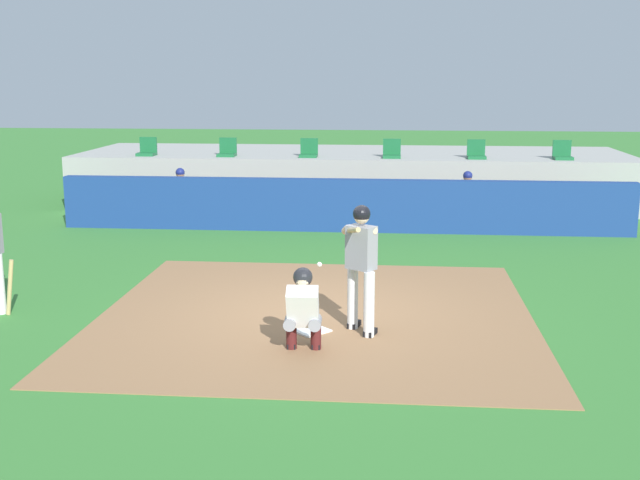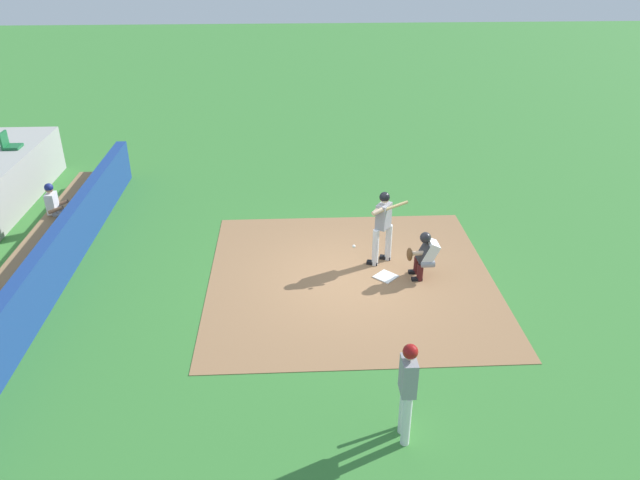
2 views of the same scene
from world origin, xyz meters
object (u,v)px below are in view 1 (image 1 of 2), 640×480
dugout_player_1 (467,198)px  stadium_seat_0 (147,150)px  dugout_player_0 (180,194)px  stadium_seat_2 (309,152)px  catcher_crouched (302,307)px  stadium_seat_4 (476,153)px  home_plate (310,330)px  stadium_seat_5 (562,154)px  stadium_seat_3 (392,152)px  batter_at_plate (361,260)px  stadium_seat_1 (227,151)px

dugout_player_1 → stadium_seat_0: size_ratio=2.71×
dugout_player_0 → stadium_seat_2: size_ratio=2.71×
dugout_player_1 → stadium_seat_2: 4.53m
dugout_player_1 → stadium_seat_2: size_ratio=2.71×
catcher_crouched → dugout_player_1: size_ratio=1.49×
dugout_player_0 → stadium_seat_4: 7.60m
stadium_seat_0 → home_plate: bearing=-62.0°
catcher_crouched → dugout_player_1: dugout_player_1 is taller
catcher_crouched → stadium_seat_5: size_ratio=4.03×
stadium_seat_0 → stadium_seat_3: (6.50, 0.00, 0.00)m
batter_at_plate → stadium_seat_0: (-6.11, 10.16, 0.50)m
dugout_player_0 → stadium_seat_0: stadium_seat_0 is taller
dugout_player_0 → stadium_seat_1: size_ratio=2.71×
catcher_crouched → stadium_seat_4: size_ratio=4.03×
home_plate → dugout_player_1: size_ratio=0.34×
stadium_seat_4 → stadium_seat_5: (2.17, 0.00, 0.00)m
dugout_player_0 → stadium_seat_3: bearing=21.7°
stadium_seat_3 → stadium_seat_5: 4.33m
dugout_player_1 → stadium_seat_5: stadium_seat_5 is taller
batter_at_plate → stadium_seat_2: bearing=99.9°
stadium_seat_2 → home_plate: bearing=-83.9°
catcher_crouched → stadium_seat_0: stadium_seat_0 is taller
stadium_seat_0 → dugout_player_1: bearing=-13.8°
stadium_seat_5 → stadium_seat_1: bearing=180.0°
stadium_seat_0 → stadium_seat_5: same height
catcher_crouched → stadium_seat_4: bearing=73.5°
stadium_seat_0 → stadium_seat_2: size_ratio=1.00×
catcher_crouched → stadium_seat_1: stadium_seat_1 is taller
stadium_seat_0 → stadium_seat_4: same height
stadium_seat_2 → stadium_seat_1: bearing=180.0°
dugout_player_1 → stadium_seat_2: (-3.96, 2.03, 0.86)m
dugout_player_1 → stadium_seat_4: (0.38, 2.03, 0.86)m
stadium_seat_4 → catcher_crouched: bearing=-106.5°
catcher_crouched → dugout_player_0: (-4.01, 8.96, 0.07)m
stadium_seat_1 → stadium_seat_4: (6.50, 0.00, 0.00)m
home_plate → stadium_seat_3: 10.35m
stadium_seat_1 → stadium_seat_2: 2.17m
home_plate → dugout_player_0: dugout_player_0 is taller
batter_at_plate → stadium_seat_1: stadium_seat_1 is taller
catcher_crouched → stadium_seat_0: size_ratio=4.03×
catcher_crouched → home_plate: bearing=88.9°
stadium_seat_2 → stadium_seat_4: (4.33, 0.00, 0.00)m
stadium_seat_3 → dugout_player_0: bearing=-158.3°
stadium_seat_0 → stadium_seat_5: (10.83, 0.00, 0.00)m
stadium_seat_4 → dugout_player_0: bearing=-164.4°
batter_at_plate → dugout_player_0: 9.41m
dugout_player_0 → dugout_player_1: 6.90m
stadium_seat_3 → stadium_seat_4: same height
batter_at_plate → catcher_crouched: batter_at_plate is taller
batter_at_plate → stadium_seat_4: size_ratio=3.76×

